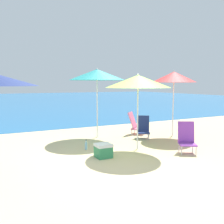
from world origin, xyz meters
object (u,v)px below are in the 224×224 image
(beach_chair_purple, at_px, (187,137))
(cooler_box, at_px, (103,151))
(beach_chair_navy, at_px, (143,128))
(water_bottle, at_px, (86,146))
(beach_umbrella_lime, at_px, (138,81))
(beach_umbrella_red, at_px, (174,77))
(beach_umbrella_teal, at_px, (97,75))
(beach_chair_pink, at_px, (135,124))

(beach_chair_purple, relative_size, cooler_box, 2.13)
(beach_chair_navy, relative_size, water_bottle, 2.69)
(beach_umbrella_lime, height_order, beach_chair_navy, beach_umbrella_lime)
(water_bottle, bearing_deg, beach_chair_navy, 13.84)
(beach_umbrella_lime, distance_m, cooler_box, 2.06)
(beach_chair_purple, bearing_deg, beach_umbrella_red, 89.92)
(beach_umbrella_lime, relative_size, beach_umbrella_red, 0.92)
(cooler_box, bearing_deg, water_bottle, 97.25)
(beach_umbrella_red, height_order, beach_umbrella_teal, beach_umbrella_teal)
(beach_umbrella_teal, xyz_separation_m, water_bottle, (-0.93, -1.37, -1.99))
(beach_umbrella_teal, bearing_deg, beach_chair_navy, -32.14)
(beach_chair_pink, bearing_deg, beach_chair_navy, -142.54)
(beach_umbrella_lime, relative_size, beach_chair_purple, 2.58)
(water_bottle, height_order, cooler_box, cooler_box)
(beach_umbrella_teal, relative_size, beach_chair_purple, 2.89)
(beach_umbrella_teal, height_order, water_bottle, beach_umbrella_teal)
(beach_umbrella_red, distance_m, beach_chair_navy, 2.02)
(beach_chair_purple, bearing_deg, beach_umbrella_lime, 171.05)
(beach_umbrella_lime, xyz_separation_m, water_bottle, (-1.27, 0.60, -1.75))
(beach_umbrella_teal, distance_m, beach_chair_purple, 3.54)
(beach_umbrella_red, relative_size, beach_chair_pink, 2.86)
(beach_umbrella_teal, bearing_deg, beach_chair_pink, -4.21)
(beach_chair_pink, relative_size, water_bottle, 2.88)
(beach_umbrella_lime, distance_m, beach_chair_pink, 2.63)
(beach_umbrella_lime, height_order, beach_chair_purple, beach_umbrella_lime)
(water_bottle, bearing_deg, beach_umbrella_red, 6.62)
(beach_umbrella_red, xyz_separation_m, water_bottle, (-3.35, -0.39, -1.92))
(beach_umbrella_teal, distance_m, cooler_box, 3.07)
(beach_chair_pink, bearing_deg, water_bottle, 166.25)
(beach_umbrella_lime, xyz_separation_m, beach_chair_pink, (1.09, 1.86, -1.50))
(beach_umbrella_red, bearing_deg, beach_umbrella_teal, 157.99)
(beach_umbrella_teal, bearing_deg, water_bottle, -124.20)
(beach_chair_navy, xyz_separation_m, water_bottle, (-2.23, -0.55, -0.24))
(cooler_box, bearing_deg, beach_umbrella_lime, 13.53)
(beach_chair_navy, xyz_separation_m, cooler_box, (-2.12, -1.43, -0.17))
(beach_chair_navy, bearing_deg, cooler_box, -114.67)
(beach_umbrella_red, bearing_deg, water_bottle, -173.38)
(beach_umbrella_red, relative_size, beach_umbrella_teal, 0.97)
(beach_umbrella_teal, height_order, beach_chair_navy, beach_umbrella_teal)
(beach_chair_pink, bearing_deg, beach_umbrella_lime, -162.23)
(beach_umbrella_lime, distance_m, beach_chair_navy, 2.13)
(beach_chair_navy, height_order, water_bottle, beach_chair_navy)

